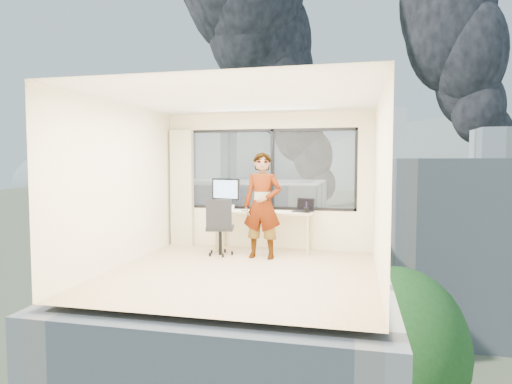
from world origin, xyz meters
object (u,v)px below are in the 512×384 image
(chair, at_px, (220,226))
(monitor, at_px, (226,194))
(laptop, at_px, (303,206))
(desk, at_px, (264,231))
(person, at_px, (262,205))
(handbag, at_px, (308,206))
(game_console, at_px, (226,207))

(chair, relative_size, monitor, 1.71)
(monitor, relative_size, laptop, 1.65)
(desk, xyz_separation_m, person, (0.10, -0.61, 0.54))
(monitor, bearing_deg, desk, 5.70)
(desk, xyz_separation_m, handbag, (0.80, 0.21, 0.47))
(game_console, distance_m, handbag, 1.60)
(chair, bearing_deg, monitor, 86.18)
(laptop, bearing_deg, handbag, 86.88)
(handbag, bearing_deg, game_console, -176.21)
(person, bearing_deg, laptop, 48.34)
(person, xyz_separation_m, handbag, (0.70, 0.82, -0.07))
(chair, xyz_separation_m, handbag, (1.48, 0.76, 0.33))
(monitor, xyz_separation_m, laptop, (1.51, -0.11, -0.19))
(laptop, bearing_deg, monitor, -165.73)
(desk, bearing_deg, chair, -141.15)
(person, height_order, laptop, person)
(chair, distance_m, handbag, 1.70)
(person, xyz_separation_m, monitor, (-0.88, 0.75, 0.14))
(desk, distance_m, laptop, 0.88)
(person, relative_size, laptop, 4.96)
(desk, relative_size, chair, 1.73)
(person, bearing_deg, chair, 177.97)
(chair, height_order, laptop, chair)
(chair, relative_size, person, 0.57)
(monitor, distance_m, laptop, 1.52)
(monitor, relative_size, game_console, 1.85)
(chair, distance_m, monitor, 0.87)
(chair, xyz_separation_m, laptop, (1.41, 0.58, 0.34))
(chair, distance_m, person, 0.88)
(monitor, height_order, laptop, monitor)
(game_console, relative_size, handbag, 1.29)
(person, height_order, game_console, person)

